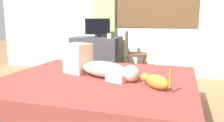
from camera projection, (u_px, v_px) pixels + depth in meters
bed at (98, 98)px, 2.52m from camera, size 2.09×1.81×0.46m
person_lying at (97, 66)px, 2.53m from camera, size 0.93×0.51×0.34m
cat at (156, 81)px, 2.07m from camera, size 0.30×0.26×0.21m
desk at (97, 56)px, 4.44m from camera, size 0.90×0.56×0.74m
tv_monitor at (97, 27)px, 4.33m from camera, size 0.48×0.10×0.35m
cup at (109, 36)px, 4.08m from camera, size 0.08×0.08×0.09m
chair_by_desk at (132, 52)px, 4.09m from camera, size 0.45×0.45×0.86m
curtain_left at (104, 9)px, 4.52m from camera, size 0.44×0.06×2.56m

